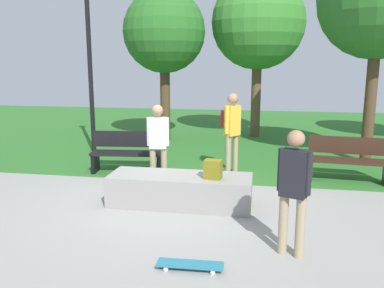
% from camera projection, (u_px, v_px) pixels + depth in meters
% --- Properties ---
extents(ground_plane, '(28.00, 28.00, 0.00)m').
position_uv_depth(ground_plane, '(165.00, 199.00, 7.32)').
color(ground_plane, gray).
extents(grass_lawn, '(26.60, 12.92, 0.01)m').
position_uv_depth(grass_lawn, '(214.00, 130.00, 14.59)').
color(grass_lawn, '#2D6B28').
rests_on(grass_lawn, ground_plane).
extents(concrete_ledge, '(2.45, 0.84, 0.53)m').
position_uv_depth(concrete_ledge, '(180.00, 190.00, 6.96)').
color(concrete_ledge, gray).
rests_on(concrete_ledge, ground_plane).
extents(backpack_on_ledge, '(0.31, 0.24, 0.32)m').
position_uv_depth(backpack_on_ledge, '(213.00, 169.00, 6.68)').
color(backpack_on_ledge, olive).
rests_on(backpack_on_ledge, concrete_ledge).
extents(skater_performing_trick, '(0.41, 0.30, 1.63)m').
position_uv_depth(skater_performing_trick, '(294.00, 184.00, 4.99)').
color(skater_performing_trick, tan).
rests_on(skater_performing_trick, ground_plane).
extents(skater_watching, '(0.43, 0.24, 1.64)m').
position_uv_depth(skater_watching, '(158.00, 140.00, 7.79)').
color(skater_watching, tan).
rests_on(skater_watching, ground_plane).
extents(skateboard_by_ledge, '(0.81, 0.23, 0.08)m').
position_uv_depth(skateboard_by_ledge, '(190.00, 264.00, 4.80)').
color(skateboard_by_ledge, teal).
rests_on(skateboard_by_ledge, ground_plane).
extents(park_bench_far_right, '(1.64, 0.64, 0.91)m').
position_uv_depth(park_bench_far_right, '(128.00, 151.00, 9.01)').
color(park_bench_far_right, black).
rests_on(park_bench_far_right, ground_plane).
extents(park_bench_near_path, '(1.64, 0.62, 0.91)m').
position_uv_depth(park_bench_near_path, '(348.00, 159.00, 8.32)').
color(park_bench_near_path, '#331E14').
rests_on(park_bench_near_path, ground_plane).
extents(tree_broad_elm, '(2.98, 2.98, 5.18)m').
position_uv_depth(tree_broad_elm, '(258.00, 23.00, 12.75)').
color(tree_broad_elm, brown).
rests_on(tree_broad_elm, grass_lawn).
extents(tree_tall_oak, '(2.51, 2.51, 4.61)m').
position_uv_depth(tree_tall_oak, '(164.00, 32.00, 12.19)').
color(tree_tall_oak, '#4C3823').
rests_on(tree_tall_oak, grass_lawn).
extents(lamp_post, '(0.28, 0.28, 4.78)m').
position_uv_depth(lamp_post, '(89.00, 46.00, 10.51)').
color(lamp_post, black).
rests_on(lamp_post, ground_plane).
extents(pedestrian_with_backpack, '(0.45, 0.44, 1.79)m').
position_uv_depth(pedestrian_with_backpack, '(232.00, 126.00, 8.74)').
color(pedestrian_with_backpack, tan).
rests_on(pedestrian_with_backpack, ground_plane).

